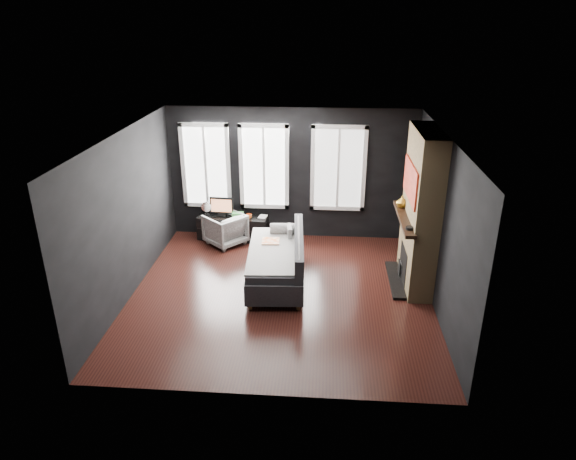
# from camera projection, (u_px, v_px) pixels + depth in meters

# --- Properties ---
(floor) EXTENTS (5.00, 5.00, 0.00)m
(floor) POSITION_uv_depth(u_px,v_px,m) (281.00, 294.00, 8.68)
(floor) COLOR black
(floor) RESTS_ON ground
(ceiling) EXTENTS (5.00, 5.00, 0.00)m
(ceiling) POSITION_uv_depth(u_px,v_px,m) (280.00, 136.00, 7.62)
(ceiling) COLOR white
(ceiling) RESTS_ON ground
(wall_back) EXTENTS (5.00, 0.02, 2.70)m
(wall_back) POSITION_uv_depth(u_px,v_px,m) (291.00, 174.00, 10.45)
(wall_back) COLOR black
(wall_back) RESTS_ON ground
(wall_left) EXTENTS (0.02, 5.00, 2.70)m
(wall_left) POSITION_uv_depth(u_px,v_px,m) (127.00, 216.00, 8.33)
(wall_left) COLOR black
(wall_left) RESTS_ON ground
(wall_right) EXTENTS (0.02, 5.00, 2.70)m
(wall_right) POSITION_uv_depth(u_px,v_px,m) (440.00, 224.00, 7.98)
(wall_right) COLOR black
(wall_right) RESTS_ON ground
(windows) EXTENTS (4.00, 0.16, 1.76)m
(windows) POSITION_uv_depth(u_px,v_px,m) (268.00, 124.00, 10.04)
(windows) COLOR white
(windows) RESTS_ON wall_back
(fireplace) EXTENTS (0.70, 1.62, 2.70)m
(fireplace) POSITION_uv_depth(u_px,v_px,m) (421.00, 210.00, 8.54)
(fireplace) COLOR #93724C
(fireplace) RESTS_ON floor
(sofa) EXTENTS (1.17, 2.14, 0.90)m
(sofa) POSITION_uv_depth(u_px,v_px,m) (276.00, 258.00, 8.92)
(sofa) COLOR #252527
(sofa) RESTS_ON floor
(stripe_pillow) EXTENTS (0.12, 0.33, 0.32)m
(stripe_pillow) POSITION_uv_depth(u_px,v_px,m) (289.00, 234.00, 9.38)
(stripe_pillow) COLOR gray
(stripe_pillow) RESTS_ON sofa
(armchair) EXTENTS (0.94, 0.95, 0.71)m
(armchair) POSITION_uv_depth(u_px,v_px,m) (225.00, 228.00, 10.42)
(armchair) COLOR silver
(armchair) RESTS_ON floor
(media_console) EXTENTS (1.47, 0.56, 0.50)m
(media_console) POSITION_uv_depth(u_px,v_px,m) (233.00, 227.00, 10.72)
(media_console) COLOR black
(media_console) RESTS_ON floor
(monitor) EXTENTS (0.51, 0.14, 0.45)m
(monitor) POSITION_uv_depth(u_px,v_px,m) (222.00, 205.00, 10.58)
(monitor) COLOR black
(monitor) RESTS_ON media_console
(desk_fan) EXTENTS (0.23, 0.23, 0.30)m
(desk_fan) POSITION_uv_depth(u_px,v_px,m) (206.00, 208.00, 10.62)
(desk_fan) COLOR #969696
(desk_fan) RESTS_ON media_console
(mug) EXTENTS (0.12, 0.09, 0.12)m
(mug) POSITION_uv_depth(u_px,v_px,m) (249.00, 216.00, 10.49)
(mug) COLOR orange
(mug) RESTS_ON media_console
(book) EXTENTS (0.16, 0.04, 0.22)m
(book) POSITION_uv_depth(u_px,v_px,m) (259.00, 212.00, 10.55)
(book) COLOR #BEB197
(book) RESTS_ON media_console
(storage_box) EXTENTS (0.23, 0.16, 0.12)m
(storage_box) POSITION_uv_depth(u_px,v_px,m) (238.00, 215.00, 10.51)
(storage_box) COLOR #357F36
(storage_box) RESTS_ON media_console
(mantel_vase) EXTENTS (0.22, 0.23, 0.20)m
(mantel_vase) POSITION_uv_depth(u_px,v_px,m) (402.00, 202.00, 8.98)
(mantel_vase) COLOR yellow
(mantel_vase) RESTS_ON fireplace
(mantel_clock) EXTENTS (0.13, 0.13, 0.04)m
(mantel_clock) POSITION_uv_depth(u_px,v_px,m) (410.00, 228.00, 8.09)
(mantel_clock) COLOR black
(mantel_clock) RESTS_ON fireplace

